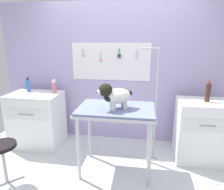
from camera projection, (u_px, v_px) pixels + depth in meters
ground at (104, 187)px, 2.47m from camera, size 4.40×4.00×0.04m
rear_wall_panel at (118, 74)px, 3.37m from camera, size 4.00×0.11×2.30m
grooming_table at (116, 115)px, 2.55m from camera, size 0.98×0.64×0.90m
grooming_arm at (155, 111)px, 2.81m from camera, size 0.30×0.11×1.62m
dog at (114, 95)px, 2.43m from camera, size 0.44×0.33×0.33m
counter_left at (37, 119)px, 3.32m from camera, size 0.80×0.58×0.88m
cabinet_right at (200, 131)px, 2.90m from camera, size 0.68×0.54×0.89m
stool at (2, 152)px, 2.38m from camera, size 0.33×0.33×0.54m
shampoo_bottle at (28, 85)px, 3.30m from camera, size 0.07×0.07×0.24m
pump_bottle_white at (54, 87)px, 3.21m from camera, size 0.06×0.06×0.22m
soda_bottle at (208, 92)px, 2.74m from camera, size 0.07×0.07×0.29m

